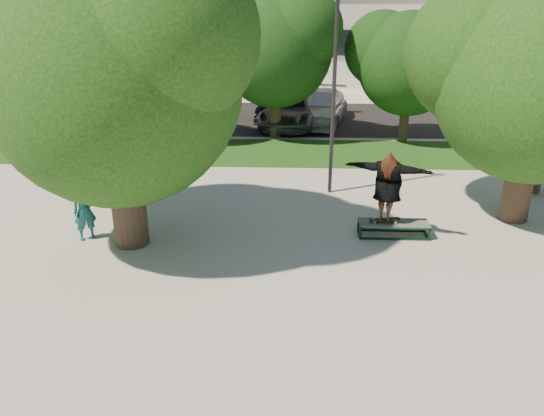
{
  "coord_description": "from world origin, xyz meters",
  "views": [
    {
      "loc": [
        -0.16,
        -10.95,
        5.83
      ],
      "look_at": [
        -0.65,
        0.6,
        1.18
      ],
      "focal_mm": 35.0,
      "sensor_mm": 36.0,
      "label": 1
    }
  ],
  "objects_px": {
    "tree_left": "(111,63)",
    "lamppost": "(334,93)",
    "car_dark": "(277,107)",
    "car_grey": "(291,111)",
    "car_silver_b": "(321,107)",
    "bystander": "(84,211)",
    "car_silver_a": "(186,99)",
    "tree_right": "(535,69)",
    "grind_box": "(393,229)"
  },
  "relations": [
    {
      "from": "car_silver_b",
      "to": "tree_right",
      "type": "bearing_deg",
      "value": -55.83
    },
    {
      "from": "grind_box",
      "to": "car_silver_b",
      "type": "relative_size",
      "value": 0.34
    },
    {
      "from": "car_grey",
      "to": "car_dark",
      "type": "bearing_deg",
      "value": 129.44
    },
    {
      "from": "car_grey",
      "to": "tree_right",
      "type": "bearing_deg",
      "value": -51.18
    },
    {
      "from": "tree_right",
      "to": "bystander",
      "type": "bearing_deg",
      "value": -170.68
    },
    {
      "from": "tree_right",
      "to": "car_grey",
      "type": "xyz_separation_m",
      "value": [
        -6.23,
        11.09,
        -3.36
      ]
    },
    {
      "from": "lamppost",
      "to": "car_silver_a",
      "type": "relative_size",
      "value": 1.29
    },
    {
      "from": "car_grey",
      "to": "bystander",
      "type": "bearing_deg",
      "value": -102.07
    },
    {
      "from": "car_silver_a",
      "to": "car_grey",
      "type": "height_order",
      "value": "car_silver_a"
    },
    {
      "from": "car_dark",
      "to": "car_grey",
      "type": "relative_size",
      "value": 0.78
    },
    {
      "from": "bystander",
      "to": "car_silver_b",
      "type": "bearing_deg",
      "value": 28.15
    },
    {
      "from": "tree_left",
      "to": "lamppost",
      "type": "xyz_separation_m",
      "value": [
        5.29,
        3.91,
        -1.27
      ]
    },
    {
      "from": "car_silver_a",
      "to": "grind_box",
      "type": "bearing_deg",
      "value": -70.19
    },
    {
      "from": "tree_right",
      "to": "car_silver_a",
      "type": "xyz_separation_m",
      "value": [
        -11.73,
        13.42,
        -3.29
      ]
    },
    {
      "from": "lamppost",
      "to": "bystander",
      "type": "height_order",
      "value": "lamppost"
    },
    {
      "from": "lamppost",
      "to": "car_grey",
      "type": "height_order",
      "value": "lamppost"
    },
    {
      "from": "tree_right",
      "to": "car_silver_a",
      "type": "height_order",
      "value": "tree_right"
    },
    {
      "from": "tree_left",
      "to": "car_silver_b",
      "type": "bearing_deg",
      "value": 68.61
    },
    {
      "from": "tree_left",
      "to": "car_dark",
      "type": "relative_size",
      "value": 1.72
    },
    {
      "from": "lamppost",
      "to": "grind_box",
      "type": "height_order",
      "value": "lamppost"
    },
    {
      "from": "tree_left",
      "to": "car_silver_a",
      "type": "height_order",
      "value": "tree_left"
    },
    {
      "from": "tree_left",
      "to": "car_silver_b",
      "type": "height_order",
      "value": "tree_left"
    },
    {
      "from": "car_grey",
      "to": "car_silver_b",
      "type": "xyz_separation_m",
      "value": [
        1.42,
        0.71,
        0.05
      ]
    },
    {
      "from": "car_grey",
      "to": "car_silver_a",
      "type": "bearing_deg",
      "value": 166.54
    },
    {
      "from": "tree_left",
      "to": "tree_right",
      "type": "relative_size",
      "value": 1.09
    },
    {
      "from": "car_silver_a",
      "to": "car_silver_b",
      "type": "bearing_deg",
      "value": -22.69
    },
    {
      "from": "grind_box",
      "to": "car_silver_b",
      "type": "bearing_deg",
      "value": 95.89
    },
    {
      "from": "tree_right",
      "to": "lamppost",
      "type": "height_order",
      "value": "tree_right"
    },
    {
      "from": "tree_left",
      "to": "lamppost",
      "type": "bearing_deg",
      "value": 36.42
    },
    {
      "from": "lamppost",
      "to": "car_dark",
      "type": "xyz_separation_m",
      "value": [
        -2.01,
        10.37,
        -2.47
      ]
    },
    {
      "from": "tree_left",
      "to": "bystander",
      "type": "height_order",
      "value": "tree_left"
    },
    {
      "from": "lamppost",
      "to": "car_silver_a",
      "type": "bearing_deg",
      "value": 120.65
    },
    {
      "from": "grind_box",
      "to": "car_silver_a",
      "type": "xyz_separation_m",
      "value": [
        -8.28,
        14.74,
        0.62
      ]
    },
    {
      "from": "tree_right",
      "to": "tree_left",
      "type": "bearing_deg",
      "value": -168.97
    },
    {
      "from": "lamppost",
      "to": "car_silver_a",
      "type": "xyz_separation_m",
      "value": [
        -6.81,
        11.5,
        -2.34
      ]
    },
    {
      "from": "tree_right",
      "to": "bystander",
      "type": "distance_m",
      "value": 11.96
    },
    {
      "from": "tree_left",
      "to": "car_silver_a",
      "type": "xyz_separation_m",
      "value": [
        -1.52,
        15.41,
        -3.61
      ]
    },
    {
      "from": "lamppost",
      "to": "grind_box",
      "type": "bearing_deg",
      "value": -65.77
    },
    {
      "from": "grind_box",
      "to": "car_grey",
      "type": "xyz_separation_m",
      "value": [
        -2.77,
        12.41,
        0.54
      ]
    },
    {
      "from": "car_grey",
      "to": "car_silver_b",
      "type": "distance_m",
      "value": 1.59
    },
    {
      "from": "car_dark",
      "to": "bystander",
      "type": "bearing_deg",
      "value": -97.65
    },
    {
      "from": "car_dark",
      "to": "tree_right",
      "type": "bearing_deg",
      "value": -50.91
    },
    {
      "from": "lamppost",
      "to": "car_silver_b",
      "type": "distance_m",
      "value": 10.16
    },
    {
      "from": "grind_box",
      "to": "car_dark",
      "type": "xyz_separation_m",
      "value": [
        -3.47,
        13.62,
        0.49
      ]
    },
    {
      "from": "tree_left",
      "to": "car_silver_b",
      "type": "distance_m",
      "value": 15.24
    },
    {
      "from": "car_dark",
      "to": "car_silver_b",
      "type": "distance_m",
      "value": 2.17
    },
    {
      "from": "lamppost",
      "to": "grind_box",
      "type": "xyz_separation_m",
      "value": [
        1.46,
        -3.24,
        -2.96
      ]
    },
    {
      "from": "bystander",
      "to": "car_dark",
      "type": "relative_size",
      "value": 0.38
    },
    {
      "from": "grind_box",
      "to": "car_silver_a",
      "type": "relative_size",
      "value": 0.38
    },
    {
      "from": "car_silver_b",
      "to": "car_grey",
      "type": "bearing_deg",
      "value": -141.55
    }
  ]
}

